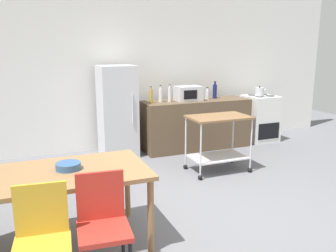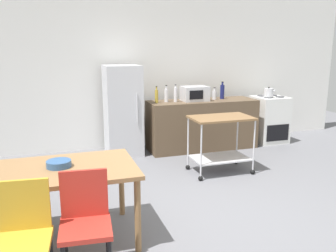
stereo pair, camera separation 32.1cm
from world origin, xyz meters
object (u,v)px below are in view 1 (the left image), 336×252
Objects in this scene: refrigerator at (117,111)px; fruit_bowl at (68,166)px; microwave at (188,93)px; bottle_olive_oil at (170,94)px; stove_oven at (260,118)px; bottle_sparkling_water at (207,94)px; chair_mustard at (42,238)px; bottle_wine at (215,91)px; bottle_sesame_oil at (161,95)px; dining_table at (65,179)px; bottle_hot_sauce at (151,96)px; kitchen_cart at (218,134)px; chair_red at (103,222)px; kettle at (259,92)px.

fruit_bowl is at bearing -113.15° from refrigerator.
bottle_olive_oil is at bearing -177.30° from microwave.
stove_oven is 1.31m from bottle_sparkling_water.
bottle_wine reaches higher than chair_mustard.
stove_oven is at bearing 43.36° from chair_mustard.
bottle_sesame_oil is at bearing 62.60° from chair_mustard.
bottle_sesame_oil is at bearing -4.91° from refrigerator.
dining_table is at bearing -138.94° from bottle_wine.
bottle_olive_oil reaches higher than fruit_bowl.
stove_oven is 3.09× the size of bottle_sesame_oil.
bottle_sparkling_water is at bearing 2.35° from bottle_hot_sauce.
kitchen_cart is 1.49m from bottle_hot_sauce.
chair_mustard is at bearing -142.53° from stove_oven.
chair_mustard is at bearing -109.17° from dining_table.
bottle_hot_sauce is 1.30× the size of bottle_sparkling_water.
bottle_wine is at bearing 63.01° from kitchen_cart.
bottle_hot_sauce is (0.58, -0.09, 0.24)m from refrigerator.
bottle_sparkling_water is at bearing -172.84° from bottle_wine.
bottle_sparkling_water is at bearing 4.88° from bottle_olive_oil.
chair_red reaches higher than fruit_bowl.
bottle_sesame_oil is at bearing -178.70° from bottle_sparkling_water.
chair_red is 3.75m from bottle_olive_oil.
chair_red is 2.90m from kitchen_cart.
dining_table is 3.91m from bottle_sparkling_water.
chair_mustard is 3.88× the size of fruit_bowl.
bottle_wine is (1.88, -0.02, 0.26)m from refrigerator.
bottle_hot_sauce is at bearing 64.71° from chair_mustard.
bottle_sparkling_water is at bearing 56.04° from chair_red.
kettle is (4.20, 3.21, 0.48)m from chair_mustard.
bottle_olive_oil is 0.96m from bottle_wine.
chair_mustard is 4.03× the size of bottle_sparkling_water.
bottle_hot_sauce is 0.90× the size of bottle_wine.
bottle_sesame_oil is at bearing 108.04° from kitchen_cart.
bottle_olive_oil is 1.39× the size of bottle_sparkling_water.
stove_oven is 1.18m from bottle_wine.
chair_red is 4.25m from bottle_sparkling_water.
bottle_sesame_oil is 1.11m from bottle_wine.
dining_table is 4.68m from kettle.
bottle_sesame_oil is 0.16m from bottle_olive_oil.
bottle_sesame_oil reaches higher than kettle.
refrigerator is at bearing 175.09° from bottle_sesame_oil.
bottle_sesame_oil is (-0.43, 1.31, 0.45)m from kitchen_cart.
dining_table is 2.92m from refrigerator.
microwave is at bearing -3.05° from bottle_sesame_oil.
refrigerator is at bearing 73.22° from chair_mustard.
bottle_sparkling_water is (0.79, 0.07, -0.05)m from bottle_olive_oil.
dining_table is 0.69m from chair_red.
chair_red is 0.97× the size of stove_oven.
refrigerator is 1.32m from microwave.
chair_red is 2.78× the size of bottle_wine.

